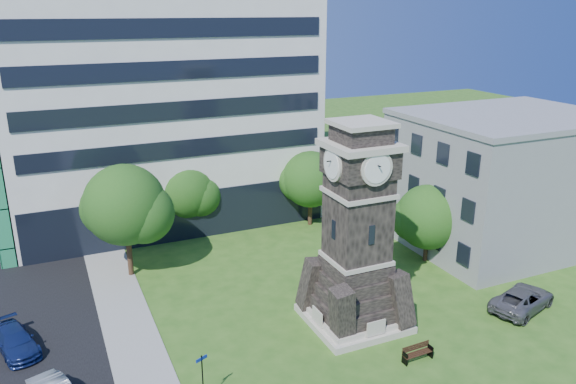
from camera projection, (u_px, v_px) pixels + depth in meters
name	position (u px, v px, depth m)	size (l,w,h in m)	color
ground	(325.00, 350.00, 30.95)	(160.00, 160.00, 0.00)	#2C5919
sidewalk	(134.00, 343.00, 31.58)	(3.00, 70.00, 0.06)	gray
clock_tower	(357.00, 240.00, 32.20)	(5.40, 5.40, 12.22)	beige
office_tall	(153.00, 54.00, 47.67)	(26.20, 15.11, 28.60)	white
office_low	(504.00, 179.00, 44.01)	(15.20, 12.20, 10.40)	gray
car_street_north	(15.00, 341.00, 30.74)	(1.74, 4.29, 1.24)	navy
car_east_lot	(523.00, 299.00, 35.00)	(2.32, 5.03, 1.40)	#545459
park_bench	(417.00, 352.00, 29.98)	(1.76, 0.47, 0.91)	black
street_sign	(202.00, 374.00, 26.23)	(0.65, 0.06, 2.69)	black
tree_nw	(126.00, 208.00, 38.18)	(6.15, 5.59, 8.06)	#332114
tree_nc	(186.00, 191.00, 46.16)	(5.58, 5.07, 6.34)	#332114
tree_ne	(311.00, 181.00, 47.81)	(5.31, 4.83, 6.53)	#332114
tree_east	(429.00, 219.00, 41.03)	(5.25, 4.78, 5.85)	#332114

